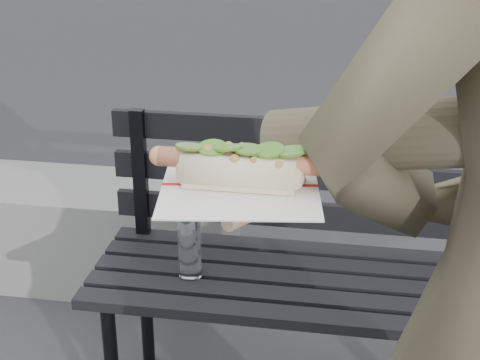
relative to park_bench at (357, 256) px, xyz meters
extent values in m
cylinder|color=black|center=(-0.66, 0.10, -0.30)|extent=(0.04, 0.04, 0.45)
cube|color=black|center=(0.01, -0.25, -0.06)|extent=(1.50, 0.07, 0.03)
cube|color=black|center=(0.01, -0.16, -0.06)|extent=(1.50, 0.07, 0.03)
cube|color=black|center=(0.01, -0.07, -0.06)|extent=(1.50, 0.07, 0.03)
cube|color=black|center=(0.01, 0.02, -0.06)|extent=(1.50, 0.07, 0.03)
cube|color=black|center=(0.01, 0.11, -0.06)|extent=(1.50, 0.07, 0.03)
cube|color=black|center=(-0.66, 0.12, 0.15)|extent=(0.04, 0.03, 0.42)
cube|color=black|center=(0.01, 0.14, 0.05)|extent=(1.50, 0.02, 0.08)
cube|color=black|center=(0.01, 0.14, 0.18)|extent=(1.50, 0.02, 0.08)
cube|color=black|center=(0.01, 0.14, 0.31)|extent=(1.50, 0.02, 0.08)
cylinder|color=white|center=(-0.46, -0.11, 0.05)|extent=(0.06, 0.06, 0.19)
cylinder|color=white|center=(-0.46, -0.11, 0.16)|extent=(0.03, 0.03, 0.02)
cube|color=slate|center=(-1.07, 0.61, -0.32)|extent=(1.20, 0.40, 0.40)
cylinder|color=brown|center=(0.10, -0.94, 0.71)|extent=(0.51, 0.23, 0.19)
cylinder|color=#D8A384|center=(-0.12, -1.02, 0.64)|extent=(0.09, 0.08, 0.07)
ellipsoid|color=#D8A384|center=(-0.16, -1.03, 0.64)|extent=(0.10, 0.11, 0.03)
cylinder|color=#D8A384|center=(-0.22, -1.06, 0.64)|extent=(0.05, 0.02, 0.02)
cylinder|color=#D8A384|center=(-0.22, -1.04, 0.64)|extent=(0.05, 0.02, 0.02)
cylinder|color=#D8A384|center=(-0.22, -1.02, 0.64)|extent=(0.05, 0.02, 0.02)
cylinder|color=#D8A384|center=(-0.22, -1.00, 0.64)|extent=(0.05, 0.02, 0.02)
cylinder|color=#D8A384|center=(-0.15, -1.09, 0.64)|extent=(0.04, 0.05, 0.02)
cube|color=white|center=(-0.16, -1.03, 0.65)|extent=(0.21, 0.21, 0.00)
cube|color=#B21E1E|center=(-0.16, -1.03, 0.65)|extent=(0.19, 0.03, 0.00)
cylinder|color=#DE7B55|center=(-0.16, -1.03, 0.69)|extent=(0.20, 0.02, 0.02)
sphere|color=#DE7B55|center=(-0.26, -1.03, 0.69)|extent=(0.03, 0.02, 0.02)
sphere|color=#DE7B55|center=(-0.06, -1.03, 0.69)|extent=(0.03, 0.02, 0.02)
sphere|color=#9E6B2D|center=(-0.13, -1.04, 0.70)|extent=(0.01, 0.01, 0.01)
sphere|color=#9E6B2D|center=(-0.14, -1.04, 0.69)|extent=(0.01, 0.01, 0.01)
sphere|color=#9E6B2D|center=(-0.14, -1.03, 0.70)|extent=(0.01, 0.01, 0.01)
sphere|color=#9E6B2D|center=(-0.10, -1.04, 0.69)|extent=(0.01, 0.01, 0.01)
sphere|color=#9E6B2D|center=(-0.14, -1.04, 0.69)|extent=(0.01, 0.01, 0.01)
sphere|color=#9E6B2D|center=(-0.21, -1.04, 0.69)|extent=(0.01, 0.01, 0.01)
sphere|color=#9E6B2D|center=(-0.14, -1.02, 0.69)|extent=(0.01, 0.01, 0.01)
sphere|color=#9E6B2D|center=(-0.11, -1.05, 0.69)|extent=(0.01, 0.01, 0.01)
sphere|color=#9E6B2D|center=(-0.12, -1.03, 0.69)|extent=(0.01, 0.01, 0.01)
sphere|color=#9E6B2D|center=(-0.15, -1.05, 0.69)|extent=(0.01, 0.01, 0.01)
sphere|color=#9E6B2D|center=(-0.16, -1.02, 0.69)|extent=(0.01, 0.01, 0.01)
sphere|color=#9E6B2D|center=(-0.14, -1.05, 0.70)|extent=(0.01, 0.01, 0.01)
sphere|color=#9E6B2D|center=(-0.18, -1.03, 0.69)|extent=(0.01, 0.01, 0.01)
sphere|color=#9E6B2D|center=(-0.16, -1.01, 0.70)|extent=(0.01, 0.01, 0.01)
sphere|color=#9E6B2D|center=(-0.13, -1.03, 0.69)|extent=(0.01, 0.01, 0.01)
sphere|color=#9E6B2D|center=(-0.20, -1.02, 0.69)|extent=(0.01, 0.01, 0.01)
sphere|color=#9E6B2D|center=(-0.11, -1.01, 0.70)|extent=(0.01, 0.01, 0.01)
sphere|color=#9E6B2D|center=(-0.18, -1.01, 0.70)|extent=(0.01, 0.01, 0.01)
sphere|color=#9E6B2D|center=(-0.13, -1.03, 0.69)|extent=(0.01, 0.01, 0.01)
sphere|color=#9E6B2D|center=(-0.11, -1.02, 0.69)|extent=(0.01, 0.01, 0.01)
sphere|color=#9E6B2D|center=(-0.22, -1.02, 0.69)|extent=(0.01, 0.01, 0.01)
sphere|color=#9E6B2D|center=(-0.12, -1.01, 0.70)|extent=(0.01, 0.01, 0.01)
sphere|color=#9E6B2D|center=(-0.20, -1.03, 0.70)|extent=(0.01, 0.01, 0.01)
sphere|color=#9E6B2D|center=(-0.18, -1.02, 0.69)|extent=(0.01, 0.01, 0.01)
sphere|color=#9E6B2D|center=(-0.19, -1.04, 0.69)|extent=(0.01, 0.01, 0.01)
sphere|color=#9E6B2D|center=(-0.17, -1.05, 0.69)|extent=(0.01, 0.01, 0.01)
sphere|color=#9E6B2D|center=(-0.14, -1.03, 0.70)|extent=(0.01, 0.01, 0.01)
sphere|color=#9E6B2D|center=(-0.13, -1.04, 0.69)|extent=(0.01, 0.01, 0.01)
sphere|color=#9E6B2D|center=(-0.15, -1.02, 0.70)|extent=(0.01, 0.01, 0.01)
sphere|color=#9E6B2D|center=(-0.16, -1.02, 0.69)|extent=(0.01, 0.01, 0.01)
cylinder|color=#488223|center=(-0.22, -1.03, 0.70)|extent=(0.04, 0.04, 0.01)
cylinder|color=#488223|center=(-0.20, -1.03, 0.70)|extent=(0.04, 0.04, 0.01)
cylinder|color=#488223|center=(-0.18, -1.03, 0.70)|extent=(0.04, 0.04, 0.01)
cylinder|color=#488223|center=(-0.15, -1.03, 0.70)|extent=(0.04, 0.04, 0.01)
cylinder|color=#488223|center=(-0.13, -1.03, 0.70)|extent=(0.04, 0.04, 0.01)
cylinder|color=#488223|center=(-0.10, -1.03, 0.70)|extent=(0.04, 0.04, 0.01)
cube|color=brown|center=(-1.41, 1.17, -0.52)|extent=(0.05, 0.05, 0.00)
camera|label=1|loc=(-0.03, -1.84, 1.01)|focal=55.00mm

